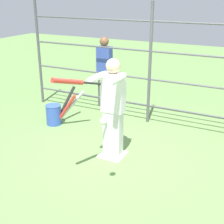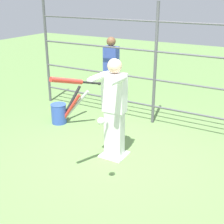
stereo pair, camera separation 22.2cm
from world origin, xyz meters
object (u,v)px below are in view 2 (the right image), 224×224
bystander_behind_fence (111,71)px  softball_in_flight (101,121)px  baseball_bat_swinging (71,81)px  bat_bucket (61,112)px  batter (114,106)px

bystander_behind_fence → softball_in_flight: bearing=118.1°
baseball_bat_swinging → bystander_behind_fence: size_ratio=0.49×
bat_bucket → bystander_behind_fence: size_ratio=0.50×
batter → bat_bucket: bearing=-22.1°
baseball_bat_swinging → bystander_behind_fence: bearing=-69.1°
softball_in_flight → batter: bearing=-69.4°
batter → bystander_behind_fence: size_ratio=1.01×
bat_bucket → batter: bearing=157.9°
batter → softball_in_flight: bearing=110.6°
baseball_bat_swinging → batter: bearing=-99.3°
softball_in_flight → bystander_behind_fence: (1.63, -3.06, -0.21)m
baseball_bat_swinging → bat_bucket: 2.45m
softball_in_flight → bystander_behind_fence: bearing=-61.9°
bat_bucket → bystander_behind_fence: (-0.34, -1.45, 0.60)m
batter → baseball_bat_swinging: (0.14, 0.87, 0.59)m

